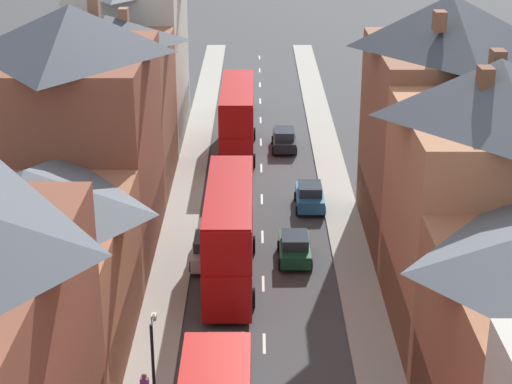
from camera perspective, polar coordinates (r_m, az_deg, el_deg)
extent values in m
cube|color=#A8A399|center=(53.62, -5.08, -2.04)|extent=(2.20, 104.00, 0.14)
cube|color=#A8A399|center=(53.70, 5.83, -2.03)|extent=(2.20, 104.00, 0.14)
cube|color=silver|center=(41.05, 0.51, -10.06)|extent=(0.14, 1.80, 0.01)
cube|color=silver|center=(46.25, 0.44, -6.13)|extent=(0.14, 1.80, 0.01)
cube|color=silver|center=(51.62, 0.39, -3.01)|extent=(0.14, 1.80, 0.01)
cube|color=silver|center=(57.12, 0.35, -0.48)|extent=(0.14, 1.80, 0.01)
cube|color=silver|center=(62.72, 0.31, 1.61)|extent=(0.14, 1.80, 0.01)
cube|color=silver|center=(68.38, 0.28, 3.35)|extent=(0.14, 1.80, 0.01)
cube|color=silver|center=(74.09, 0.26, 4.82)|extent=(0.14, 1.80, 0.01)
cube|color=silver|center=(79.85, 0.24, 6.08)|extent=(0.14, 1.80, 0.01)
cube|color=silver|center=(85.64, 0.22, 7.17)|extent=(0.14, 1.80, 0.01)
cube|color=silver|center=(91.45, 0.20, 8.12)|extent=(0.14, 1.80, 0.01)
cube|color=silver|center=(97.29, 0.19, 8.96)|extent=(0.14, 1.80, 0.01)
cube|color=#A36042|center=(39.63, -14.46, -6.19)|extent=(8.00, 11.21, 7.08)
cube|color=#1E5133|center=(39.78, -8.63, -8.78)|extent=(0.12, 10.31, 3.20)
pyramid|color=#565B66|center=(37.75, -15.10, -0.05)|extent=(8.00, 11.21, 2.06)
cube|color=brown|center=(48.85, -11.64, 2.44)|extent=(8.00, 11.45, 11.69)
cube|color=maroon|center=(49.77, -6.82, -2.14)|extent=(0.12, 10.53, 3.20)
pyramid|color=#383D47|center=(47.03, -12.30, 10.63)|extent=(8.00, 11.45, 2.51)
cube|color=#99664C|center=(49.87, -10.81, 12.29)|extent=(0.60, 0.90, 1.59)
cube|color=brown|center=(59.03, -9.65, 5.13)|extent=(8.00, 9.79, 10.07)
cube|color=#1E5133|center=(59.57, -5.70, 2.01)|extent=(0.12, 9.00, 3.20)
pyramid|color=#383D47|center=(57.65, -10.02, 10.74)|extent=(8.00, 9.79, 1.68)
cube|color=#99664C|center=(57.74, -8.86, 11.43)|extent=(0.60, 0.90, 1.21)
cube|color=#99664C|center=(55.34, -11.68, 10.66)|extent=(0.60, 0.90, 0.94)
cube|color=beige|center=(69.19, -8.29, 8.49)|extent=(8.00, 11.99, 11.98)
cube|color=black|center=(69.87, -4.88, 5.05)|extent=(0.12, 11.03, 3.20)
cube|color=#B2704C|center=(41.11, 14.90, -2.26)|extent=(8.00, 9.91, 10.84)
cube|color=olive|center=(41.97, 9.15, -7.08)|extent=(0.12, 9.11, 3.20)
pyramid|color=#474C56|center=(38.95, 15.85, 6.76)|extent=(8.00, 9.91, 2.53)
cube|color=brown|center=(37.61, 14.98, 7.22)|extent=(0.60, 0.90, 1.13)
cube|color=brown|center=(40.17, 15.74, 8.19)|extent=(0.60, 0.90, 1.33)
cube|color=brown|center=(50.39, 12.11, 2.99)|extent=(8.00, 10.90, 11.67)
cube|color=black|center=(51.22, 7.42, -1.46)|extent=(0.12, 10.03, 3.20)
pyramid|color=#383D47|center=(48.60, 12.78, 11.10)|extent=(8.00, 10.90, 2.82)
cube|color=brown|center=(45.41, 12.09, 11.08)|extent=(0.60, 0.90, 1.02)
cube|color=#28333D|center=(32.46, -2.58, -10.91)|extent=(2.20, 0.10, 1.10)
cube|color=yellow|center=(32.04, -2.60, -9.70)|extent=(1.34, 0.08, 0.32)
cube|color=#B70F0F|center=(65.30, -1.28, 3.96)|extent=(2.44, 10.80, 2.50)
cube|color=#B70F0F|center=(64.60, -1.30, 5.98)|extent=(2.44, 10.58, 2.30)
cube|color=#B70F0F|center=(64.28, -1.31, 7.01)|extent=(2.39, 10.37, 0.10)
cube|color=#28333D|center=(70.35, -1.20, 5.45)|extent=(2.20, 0.10, 1.20)
cube|color=#28333D|center=(69.74, -1.21, 7.27)|extent=(2.20, 0.10, 1.10)
cube|color=#28333D|center=(65.26, -2.33, 4.16)|extent=(0.06, 9.18, 0.90)
cube|color=#28333D|center=(64.61, -2.36, 6.07)|extent=(0.06, 9.18, 0.90)
cube|color=yellow|center=(69.54, -1.22, 7.90)|extent=(1.34, 0.08, 0.32)
cylinder|color=black|center=(68.87, -2.24, 3.90)|extent=(0.30, 1.00, 1.00)
cylinder|color=black|center=(68.82, -0.20, 3.90)|extent=(0.30, 1.00, 1.00)
cylinder|color=black|center=(62.90, -2.44, 2.13)|extent=(0.30, 1.00, 1.00)
cylinder|color=black|center=(62.84, -0.22, 2.13)|extent=(0.30, 1.00, 1.00)
cube|color=#B70F0F|center=(46.01, -1.80, -4.00)|extent=(2.44, 10.80, 2.50)
cube|color=#B70F0F|center=(45.02, -1.84, -1.25)|extent=(2.44, 10.58, 2.30)
cube|color=#B70F0F|center=(44.56, -1.86, 0.17)|extent=(2.39, 10.37, 0.10)
cube|color=#28333D|center=(50.80, -1.63, -1.17)|extent=(2.20, 0.10, 1.20)
cube|color=#28333D|center=(49.95, -1.66, 1.26)|extent=(2.20, 0.10, 1.10)
cube|color=#28333D|center=(45.96, -3.29, -3.72)|extent=(0.06, 9.18, 0.90)
cube|color=#28333D|center=(45.03, -3.35, -1.13)|extent=(0.06, 9.18, 0.90)
cube|color=yellow|center=(49.67, -1.67, 2.13)|extent=(1.34, 0.08, 0.32)
cylinder|color=black|center=(49.58, -3.09, -3.51)|extent=(0.30, 1.00, 1.00)
cylinder|color=black|center=(49.51, -0.26, -3.51)|extent=(0.30, 1.00, 1.00)
cylinder|color=black|center=(43.96, -3.50, -7.03)|extent=(0.30, 1.00, 1.00)
cylinder|color=black|center=(43.88, -0.29, -7.05)|extent=(0.30, 1.00, 1.00)
cube|color=#B7BABF|center=(38.54, -2.18, -11.29)|extent=(1.70, 4.11, 0.67)
cube|color=#28333D|center=(38.02, -2.20, -10.67)|extent=(1.46, 2.06, 0.60)
cylinder|color=black|center=(39.83, -3.35, -10.68)|extent=(0.20, 0.62, 0.62)
cylinder|color=black|center=(39.77, -0.86, -10.70)|extent=(0.20, 0.62, 0.62)
cube|color=#B7BABF|center=(48.33, -3.26, -3.94)|extent=(1.70, 4.10, 0.79)
cube|color=#28333D|center=(47.85, -3.29, -3.30)|extent=(1.46, 2.05, 0.60)
cylinder|color=black|center=(49.70, -4.16, -3.71)|extent=(0.20, 0.62, 0.62)
cylinder|color=black|center=(49.61, -2.19, -3.72)|extent=(0.20, 0.62, 0.62)
cylinder|color=black|center=(47.42, -4.36, -5.04)|extent=(0.20, 0.62, 0.62)
cylinder|color=black|center=(47.33, -2.30, -5.04)|extent=(0.20, 0.62, 0.62)
cube|color=#144728|center=(48.58, 2.55, -3.82)|extent=(1.70, 3.85, 0.73)
cube|color=#28333D|center=(48.13, 2.57, -3.21)|extent=(1.46, 1.92, 0.60)
cylinder|color=black|center=(49.79, 1.50, -3.61)|extent=(0.20, 0.62, 0.62)
cylinder|color=black|center=(49.86, 3.46, -3.60)|extent=(0.20, 0.62, 0.62)
cylinder|color=black|center=(47.64, 1.58, -4.84)|extent=(0.20, 0.62, 0.62)
cylinder|color=black|center=(47.72, 3.62, -4.83)|extent=(0.20, 0.62, 0.62)
cube|color=#236093|center=(55.61, 3.56, -0.38)|extent=(1.70, 3.87, 0.80)
cube|color=#28333D|center=(55.17, 3.58, 0.22)|extent=(1.46, 1.93, 0.60)
cylinder|color=black|center=(56.82, 2.62, -0.29)|extent=(0.20, 0.62, 0.62)
cylinder|color=black|center=(56.93, 4.33, -0.29)|extent=(0.20, 0.62, 0.62)
cylinder|color=black|center=(54.61, 2.73, -1.24)|extent=(0.20, 0.62, 0.62)
cylinder|color=black|center=(54.72, 4.51, -1.24)|extent=(0.20, 0.62, 0.62)
cube|color=#236093|center=(76.42, -1.11, 5.87)|extent=(1.70, 4.22, 0.71)
cube|color=#28333D|center=(76.04, -1.11, 6.30)|extent=(1.46, 2.11, 0.60)
cylinder|color=black|center=(77.80, -1.72, 5.88)|extent=(0.20, 0.62, 0.62)
cylinder|color=black|center=(77.76, -0.46, 5.88)|extent=(0.20, 0.62, 0.62)
cylinder|color=black|center=(75.28, -1.77, 5.33)|extent=(0.20, 0.62, 0.62)
cylinder|color=black|center=(75.25, -0.47, 5.33)|extent=(0.20, 0.62, 0.62)
cube|color=black|center=(66.61, 1.84, 3.44)|extent=(1.70, 4.32, 0.75)
cube|color=#28333D|center=(66.20, 1.86, 3.94)|extent=(1.46, 2.16, 0.60)
cylinder|color=black|center=(67.98, 1.09, 3.50)|extent=(0.20, 0.62, 0.62)
cylinder|color=black|center=(68.04, 2.52, 3.50)|extent=(0.20, 0.62, 0.62)
cylinder|color=black|center=(65.44, 1.13, 2.76)|extent=(0.20, 0.62, 0.62)
cylinder|color=black|center=(65.50, 2.62, 2.76)|extent=(0.20, 0.62, 0.62)
cube|color=#723384|center=(36.37, -7.48, -12.58)|extent=(0.36, 0.22, 0.54)
sphere|color=brown|center=(36.15, -7.51, -12.07)|extent=(0.22, 0.22, 0.22)
cylinder|color=black|center=(32.41, -6.96, -8.53)|extent=(0.08, 0.90, 0.08)
cube|color=beige|center=(32.84, -6.86, -8.25)|extent=(0.20, 0.32, 0.20)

